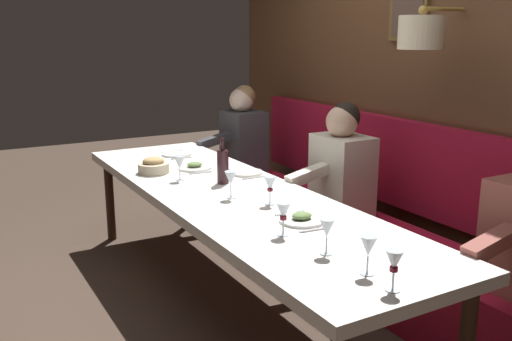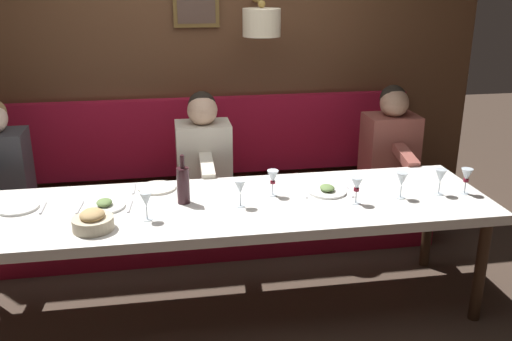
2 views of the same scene
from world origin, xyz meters
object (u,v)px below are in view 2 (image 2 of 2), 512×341
at_px(diner_near, 204,149).
at_px(wine_glass_3, 273,178).
at_px(wine_bottle, 183,185).
at_px(bread_bowl, 93,221).
at_px(wine_glass_0, 440,177).
at_px(wine_glass_5, 402,180).
at_px(wine_glass_1, 357,185).
at_px(wine_glass_2, 146,200).
at_px(diner_nearest, 391,140).
at_px(wine_glass_6, 240,188).
at_px(dining_table, 222,212).
at_px(wine_glass_4, 466,176).

distance_m(diner_near, wine_glass_3, 0.88).
height_order(diner_near, wine_bottle, diner_near).
height_order(diner_near, bread_bowl, diner_near).
bearing_deg(wine_glass_3, wine_glass_0, -98.65).
height_order(wine_glass_0, wine_glass_5, same).
relative_size(wine_glass_1, bread_bowl, 0.75).
xyz_separation_m(wine_glass_0, wine_glass_2, (-0.08, 1.78, 0.00)).
distance_m(diner_nearest, diner_near, 1.46).
bearing_deg(wine_glass_3, bread_bowl, 107.11).
bearing_deg(wine_glass_5, diner_nearest, -18.86).
bearing_deg(wine_glass_6, diner_nearest, -54.53).
distance_m(wine_glass_5, wine_glass_6, 0.99).
relative_size(dining_table, bread_bowl, 14.82).
bearing_deg(wine_glass_0, wine_bottle, 85.32).
relative_size(diner_nearest, wine_glass_4, 4.82).
bearing_deg(bread_bowl, wine_glass_6, -77.39).
xyz_separation_m(dining_table, diner_nearest, (0.88, -1.42, 0.13)).
xyz_separation_m(wine_glass_4, bread_bowl, (-0.15, 2.23, -0.07)).
xyz_separation_m(diner_nearest, wine_glass_0, (-0.96, 0.07, 0.04)).
xyz_separation_m(wine_glass_1, wine_glass_3, (0.21, 0.47, 0.00)).
xyz_separation_m(diner_near, wine_glass_2, (-1.04, 0.40, 0.04)).
height_order(wine_glass_5, wine_glass_6, same).
xyz_separation_m(diner_nearest, wine_glass_4, (-0.97, -0.09, 0.04)).
distance_m(diner_near, wine_glass_1, 1.31).
height_order(wine_glass_0, wine_glass_2, same).
relative_size(wine_glass_6, wine_bottle, 0.55).
relative_size(wine_glass_3, wine_glass_5, 1.00).
distance_m(dining_table, diner_nearest, 1.68).
distance_m(dining_table, wine_glass_1, 0.82).
relative_size(diner_near, wine_glass_4, 4.82).
height_order(wine_glass_4, wine_bottle, wine_bottle).
height_order(wine_glass_0, wine_glass_1, same).
bearing_deg(diner_nearest, wine_glass_6, 125.47).
bearing_deg(bread_bowl, wine_bottle, -59.34).
bearing_deg(wine_glass_3, wine_glass_5, -102.53).
bearing_deg(wine_bottle, wine_glass_6, -108.74).
height_order(wine_glass_1, wine_bottle, wine_bottle).
bearing_deg(diner_nearest, wine_glass_2, 119.29).
distance_m(diner_near, bread_bowl, 1.31).
relative_size(wine_glass_4, bread_bowl, 0.75).
bearing_deg(wine_glass_2, wine_glass_3, -72.50).
relative_size(wine_glass_0, wine_glass_4, 1.00).
height_order(diner_near, wine_glass_3, diner_near).
relative_size(wine_glass_0, wine_glass_1, 1.00).
xyz_separation_m(wine_glass_2, wine_glass_4, (0.07, -1.95, -0.00)).
bearing_deg(bread_bowl, wine_glass_5, -85.21).
bearing_deg(diner_nearest, bread_bowl, 117.69).
xyz_separation_m(wine_glass_1, wine_bottle, (0.18, 1.01, 0.00)).
relative_size(dining_table, wine_glass_1, 19.88).
bearing_deg(wine_glass_6, bread_bowl, 102.61).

